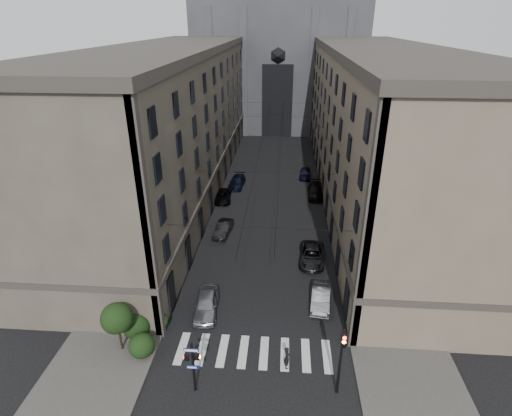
% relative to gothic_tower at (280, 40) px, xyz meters
% --- Properties ---
extents(ground, '(260.00, 260.00, 0.00)m').
position_rel_gothic_tower_xyz_m(ground, '(0.00, -74.96, -17.80)').
color(ground, black).
rests_on(ground, ground).
extents(sidewalk_left, '(7.00, 80.00, 0.15)m').
position_rel_gothic_tower_xyz_m(sidewalk_left, '(-10.50, -38.96, -17.72)').
color(sidewalk_left, '#383533').
rests_on(sidewalk_left, ground).
extents(sidewalk_right, '(7.00, 80.00, 0.15)m').
position_rel_gothic_tower_xyz_m(sidewalk_right, '(10.50, -38.96, -17.72)').
color(sidewalk_right, '#383533').
rests_on(sidewalk_right, ground).
extents(zebra_crossing, '(11.00, 3.20, 0.01)m').
position_rel_gothic_tower_xyz_m(zebra_crossing, '(0.00, -69.96, -17.79)').
color(zebra_crossing, beige).
rests_on(zebra_crossing, ground).
extents(building_left, '(13.60, 60.60, 18.85)m').
position_rel_gothic_tower_xyz_m(building_left, '(-13.44, -38.96, -8.45)').
color(building_left, '#464136').
rests_on(building_left, ground).
extents(building_right, '(13.60, 60.60, 18.85)m').
position_rel_gothic_tower_xyz_m(building_right, '(13.44, -38.96, -8.45)').
color(building_right, brown).
rests_on(building_right, ground).
extents(gothic_tower, '(35.00, 23.00, 58.00)m').
position_rel_gothic_tower_xyz_m(gothic_tower, '(0.00, 0.00, 0.00)').
color(gothic_tower, '#2D2D33').
rests_on(gothic_tower, ground).
extents(pedestrian_signal_left, '(1.02, 0.38, 4.00)m').
position_rel_gothic_tower_xyz_m(pedestrian_signal_left, '(-3.51, -73.46, -15.48)').
color(pedestrian_signal_left, black).
rests_on(pedestrian_signal_left, ground).
extents(traffic_light_right, '(0.34, 0.50, 5.20)m').
position_rel_gothic_tower_xyz_m(traffic_light_right, '(5.60, -73.04, -14.51)').
color(traffic_light_right, black).
rests_on(traffic_light_right, ground).
extents(shrub_cluster, '(3.90, 4.40, 3.90)m').
position_rel_gothic_tower_xyz_m(shrub_cluster, '(-8.72, -69.95, -16.00)').
color(shrub_cluster, black).
rests_on(shrub_cluster, sidewalk_left).
extents(tram_wires, '(14.00, 60.00, 0.43)m').
position_rel_gothic_tower_xyz_m(tram_wires, '(0.00, -39.33, -10.55)').
color(tram_wires, black).
rests_on(tram_wires, ground).
extents(car_left_near, '(2.18, 4.72, 1.57)m').
position_rel_gothic_tower_xyz_m(car_left_near, '(-4.20, -65.81, -17.01)').
color(car_left_near, gray).
rests_on(car_left_near, ground).
extents(car_left_midnear, '(1.92, 4.30, 1.37)m').
position_rel_gothic_tower_xyz_m(car_left_midnear, '(-4.74, -52.76, -17.11)').
color(car_left_midnear, black).
rests_on(car_left_midnear, ground).
extents(car_left_midfar, '(2.57, 4.79, 1.28)m').
position_rel_gothic_tower_xyz_m(car_left_midfar, '(-6.20, -43.65, -17.16)').
color(car_left_midfar, black).
rests_on(car_left_midfar, ground).
extents(car_left_far, '(2.26, 4.92, 1.39)m').
position_rel_gothic_tower_xyz_m(car_left_far, '(-4.89, -38.59, -17.10)').
color(car_left_far, black).
rests_on(car_left_far, ground).
extents(car_right_near, '(1.95, 4.46, 1.42)m').
position_rel_gothic_tower_xyz_m(car_right_near, '(5.17, -64.13, -17.09)').
color(car_right_near, slate).
rests_on(car_right_near, ground).
extents(car_right_midnear, '(2.68, 5.27, 1.43)m').
position_rel_gothic_tower_xyz_m(car_right_midnear, '(4.78, -57.62, -17.08)').
color(car_right_midnear, black).
rests_on(car_right_midnear, ground).
extents(car_right_midfar, '(2.36, 5.41, 1.55)m').
position_rel_gothic_tower_xyz_m(car_right_midfar, '(6.20, -41.29, -17.02)').
color(car_right_midfar, black).
rests_on(car_right_midfar, ground).
extents(car_right_far, '(1.94, 4.14, 1.37)m').
position_rel_gothic_tower_xyz_m(car_right_far, '(4.99, -34.34, -17.11)').
color(car_right_far, black).
rests_on(car_right_far, ground).
extents(pedestrian, '(0.42, 0.64, 1.74)m').
position_rel_gothic_tower_xyz_m(pedestrian, '(2.38, -71.13, -16.93)').
color(pedestrian, black).
rests_on(pedestrian, ground).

